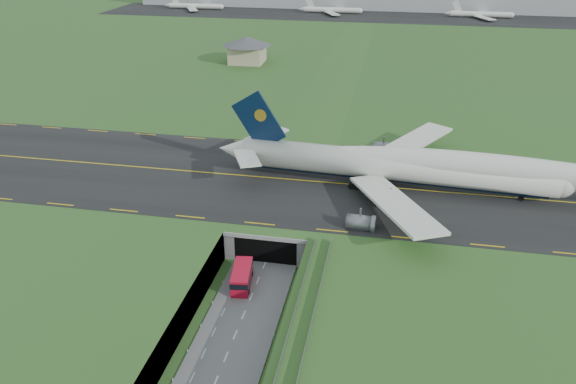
# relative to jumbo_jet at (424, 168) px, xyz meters

# --- Properties ---
(ground) EXTENTS (900.00, 900.00, 0.00)m
(ground) POSITION_rel_jumbo_jet_xyz_m (-28.85, -33.18, -11.37)
(ground) COLOR #2B5321
(ground) RESTS_ON ground
(airfield_deck) EXTENTS (800.00, 800.00, 6.00)m
(airfield_deck) POSITION_rel_jumbo_jet_xyz_m (-28.85, -33.18, -8.37)
(airfield_deck) COLOR gray
(airfield_deck) RESTS_ON ground
(trench_road) EXTENTS (12.00, 75.00, 0.20)m
(trench_road) POSITION_rel_jumbo_jet_xyz_m (-28.85, -40.68, -11.27)
(trench_road) COLOR slate
(trench_road) RESTS_ON ground
(taxiway) EXTENTS (800.00, 44.00, 0.18)m
(taxiway) POSITION_rel_jumbo_jet_xyz_m (-28.85, -0.18, -5.28)
(taxiway) COLOR black
(taxiway) RESTS_ON airfield_deck
(tunnel_portal) EXTENTS (17.00, 22.30, 6.00)m
(tunnel_portal) POSITION_rel_jumbo_jet_xyz_m (-28.85, -16.47, -8.04)
(tunnel_portal) COLOR gray
(tunnel_portal) RESTS_ON ground
(guideway) EXTENTS (3.00, 53.00, 7.05)m
(guideway) POSITION_rel_jumbo_jet_xyz_m (-17.85, -52.29, -6.05)
(guideway) COLOR #A8A8A3
(guideway) RESTS_ON ground
(jumbo_jet) EXTENTS (93.59, 60.26, 19.98)m
(jumbo_jet) POSITION_rel_jumbo_jet_xyz_m (0.00, 0.00, 0.00)
(jumbo_jet) COLOR white
(jumbo_jet) RESTS_ON ground
(shuttle_tram) EXTENTS (4.28, 8.71, 3.39)m
(shuttle_tram) POSITION_rel_jumbo_jet_xyz_m (-31.32, -32.94, -9.52)
(shuttle_tram) COLOR red
(shuttle_tram) RESTS_ON ground
(service_building) EXTENTS (19.71, 19.71, 10.46)m
(service_building) POSITION_rel_jumbo_jet_xyz_m (-67.12, 107.32, 0.82)
(service_building) COLOR #C3AF8D
(service_building) RESTS_ON ground
(distant_hills) EXTENTS (700.00, 91.00, 60.00)m
(distant_hills) POSITION_rel_jumbo_jet_xyz_m (35.53, 396.82, -15.37)
(distant_hills) COLOR slate
(distant_hills) RESTS_ON ground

